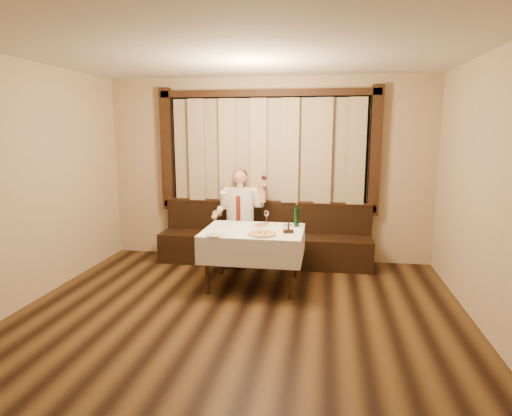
% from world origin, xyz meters
% --- Properties ---
extents(room, '(5.01, 6.01, 2.81)m').
position_xyz_m(room, '(-0.00, 0.97, 1.50)').
color(room, black).
rests_on(room, ground).
extents(banquette, '(3.20, 0.61, 0.94)m').
position_xyz_m(banquette, '(0.00, 2.72, 0.31)').
color(banquette, black).
rests_on(banquette, ground).
extents(dining_table, '(1.27, 0.97, 0.76)m').
position_xyz_m(dining_table, '(0.00, 1.70, 0.65)').
color(dining_table, black).
rests_on(dining_table, ground).
extents(pizza, '(0.36, 0.36, 0.04)m').
position_xyz_m(pizza, '(0.15, 1.42, 0.77)').
color(pizza, white).
rests_on(pizza, dining_table).
extents(pasta_red, '(0.23, 0.23, 0.08)m').
position_xyz_m(pasta_red, '(0.07, 1.90, 0.79)').
color(pasta_red, white).
rests_on(pasta_red, dining_table).
extents(pasta_cream, '(0.24, 0.24, 0.08)m').
position_xyz_m(pasta_cream, '(-0.40, 1.32, 0.79)').
color(pasta_cream, white).
rests_on(pasta_cream, dining_table).
extents(green_bottle, '(0.07, 0.07, 0.30)m').
position_xyz_m(green_bottle, '(0.53, 1.96, 0.89)').
color(green_bottle, '#0D3F19').
rests_on(green_bottle, dining_table).
extents(table_wine_glass, '(0.07, 0.07, 0.18)m').
position_xyz_m(table_wine_glass, '(0.11, 2.08, 0.89)').
color(table_wine_glass, white).
rests_on(table_wine_glass, dining_table).
extents(cruet_caddy, '(0.14, 0.09, 0.13)m').
position_xyz_m(cruet_caddy, '(0.46, 1.58, 0.80)').
color(cruet_caddy, black).
rests_on(cruet_caddy, dining_table).
extents(seated_man, '(0.79, 0.59, 1.43)m').
position_xyz_m(seated_man, '(-0.37, 2.63, 0.83)').
color(seated_man, black).
rests_on(seated_man, ground).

